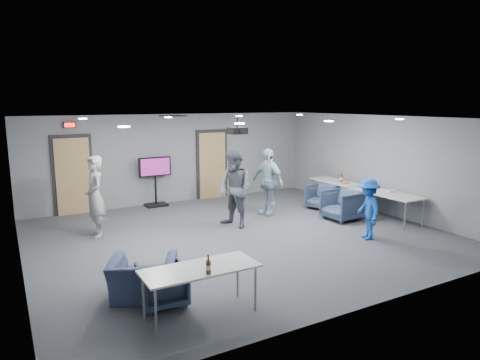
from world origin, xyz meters
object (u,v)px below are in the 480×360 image
person_d (368,209)px  chair_right_b (342,205)px  chair_right_a (322,197)px  bottle_front (208,267)px  person_c (268,182)px  table_right_b (386,194)px  person_a (95,197)px  table_front_left (200,271)px  chair_front_a (162,284)px  table_right_a (337,183)px  chair_front_b (144,278)px  tv_stand (155,178)px  projector (237,131)px  bottle_right (341,178)px  person_b (235,189)px

person_d → chair_right_b: bearing=-179.3°
chair_right_a → bottle_front: 7.15m
person_c → table_right_b: size_ratio=0.94×
person_a → table_right_b: person_a is taller
table_front_left → chair_front_a: bearing=121.9°
table_right_a → chair_front_b: bearing=115.4°
chair_right_b → tv_stand: bearing=-137.9°
person_a → table_right_b: (6.88, -2.26, -0.25)m
chair_right_a → person_c: bearing=-115.2°
person_c → chair_right_b: person_c is taller
person_a → chair_front_a: 4.03m
person_a → projector: bearing=65.3°
chair_right_b → table_front_left: size_ratio=0.51×
person_a → table_right_a: (6.88, -0.36, -0.25)m
table_front_left → bottle_right: (6.35, 4.06, 0.16)m
person_c → tv_stand: bearing=-149.2°
person_b → person_c: size_ratio=1.05×
table_right_a → person_c: bearing=87.3°
person_d → chair_right_a: person_d is taller
person_b → table_front_left: person_b is taller
person_d → chair_front_a: (-5.10, -0.81, -0.38)m
chair_front_a → table_right_b: table_right_b is taller
chair_right_b → chair_front_b: (-5.88, -1.94, -0.06)m
chair_front_b → chair_right_b: bearing=-136.2°
chair_front_b → table_front_left: size_ratio=0.60×
person_d → chair_right_b: size_ratio=1.62×
chair_front_b → projector: size_ratio=2.55×
person_c → table_right_a: size_ratio=1.06×
table_right_b → bottle_front: (-6.31, -2.58, 0.14)m
table_right_a → tv_stand: 5.39m
person_a → chair_front_b: size_ratio=1.85×
chair_right_a → table_right_a: (0.65, 0.13, 0.34)m
person_c → chair_right_b: (1.39, -1.43, -0.52)m
bottle_front → projector: (2.47, 3.65, 1.57)m
chair_front_b → projector: 4.41m
chair_front_b → table_right_a: size_ratio=0.58×
bottle_right → projector: projector is taller
person_c → table_right_a: (2.37, -0.11, -0.23)m
person_b → chair_right_a: (3.09, 0.40, -0.61)m
person_d → chair_right_b: person_d is taller
chair_right_b → bottle_right: bearing=136.3°
bottle_front → tv_stand: tv_stand is taller
table_right_a → bottle_right: (0.04, -0.16, 0.16)m
person_c → chair_front_b: bearing=-66.9°
chair_right_b → bottle_front: bottle_front is taller
chair_right_b → table_right_b: 1.18m
person_b → bottle_front: 4.72m
chair_front_b → bottle_right: size_ratio=3.41×
person_c → projector: size_ratio=4.62×
table_front_left → tv_stand: size_ratio=1.15×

